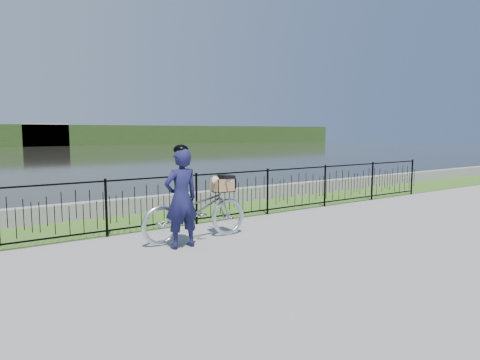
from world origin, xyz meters
TOP-DOWN VIEW (x-y plane):
  - ground at (0.00, 0.00)m, footprint 120.00×120.00m
  - grass_strip at (0.00, 2.60)m, footprint 60.00×2.00m
  - water at (0.00, 33.00)m, footprint 120.00×120.00m
  - quay_wall at (0.00, 3.60)m, footprint 60.00×0.30m
  - fence at (0.00, 1.60)m, footprint 14.00×0.06m
  - far_building_right at (6.00, 58.50)m, footprint 6.00×3.00m
  - bicycle_rig at (-1.67, 0.40)m, footprint 2.18×0.76m
  - cyclist at (-2.15, 0.06)m, footprint 0.66×0.46m

SIDE VIEW (x-z plane):
  - ground at x=0.00m, z-range 0.00..0.00m
  - water at x=0.00m, z-range 0.00..0.00m
  - grass_strip at x=0.00m, z-range 0.00..0.01m
  - quay_wall at x=0.00m, z-range 0.00..0.40m
  - fence at x=0.00m, z-range 0.00..1.15m
  - bicycle_rig at x=-1.67m, z-range -0.03..1.19m
  - cyclist at x=-2.15m, z-range -0.01..1.82m
  - far_building_right at x=6.00m, z-range 0.00..3.20m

